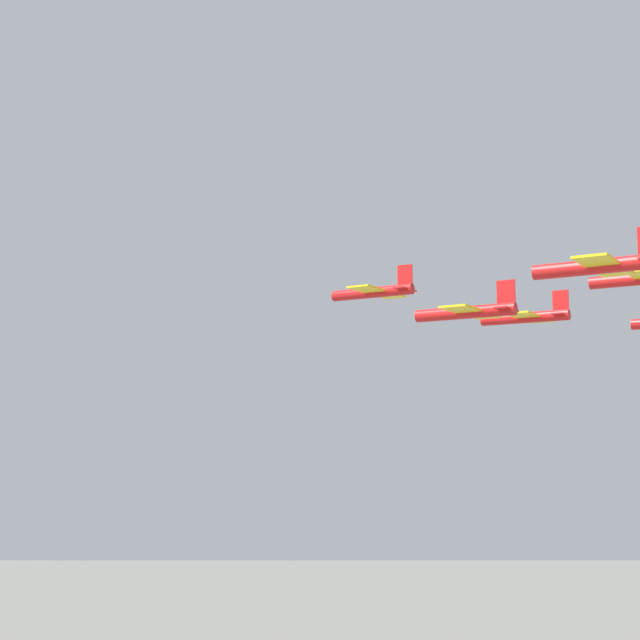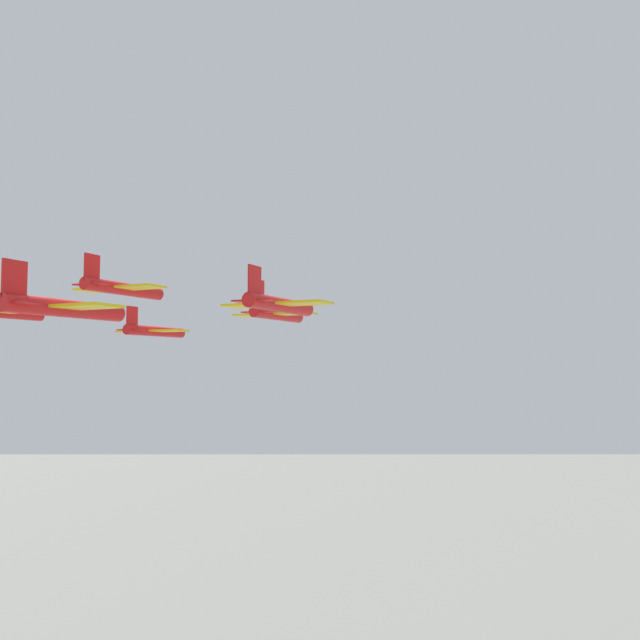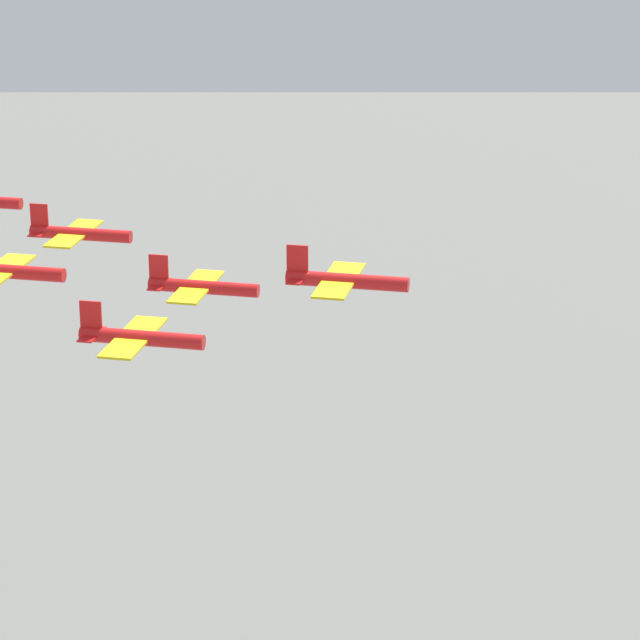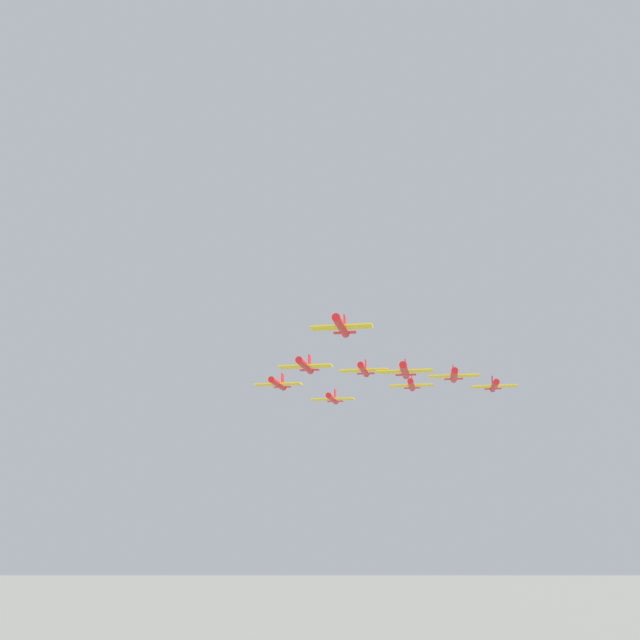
% 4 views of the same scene
% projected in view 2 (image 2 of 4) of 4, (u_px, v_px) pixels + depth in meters
% --- Properties ---
extents(jet_0, '(10.16, 9.98, 3.62)m').
position_uv_depth(jet_0, '(274.00, 303.00, 92.36)').
color(jet_0, red).
extents(jet_1, '(10.16, 9.98, 3.62)m').
position_uv_depth(jet_1, '(153.00, 331.00, 81.90)').
color(jet_1, red).
extents(jet_2, '(10.16, 9.98, 3.62)m').
position_uv_depth(jet_2, '(276.00, 314.00, 73.99)').
color(jet_2, red).
extents(jet_4, '(10.16, 9.98, 3.62)m').
position_uv_depth(jet_4, '(121.00, 288.00, 63.99)').
color(jet_4, red).
extents(jet_5, '(10.16, 9.98, 3.62)m').
position_uv_depth(jet_5, '(278.00, 304.00, 55.80)').
color(jet_5, red).
extents(jet_8, '(10.16, 9.98, 3.62)m').
position_uv_depth(jet_8, '(62.00, 307.00, 45.59)').
color(jet_8, red).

